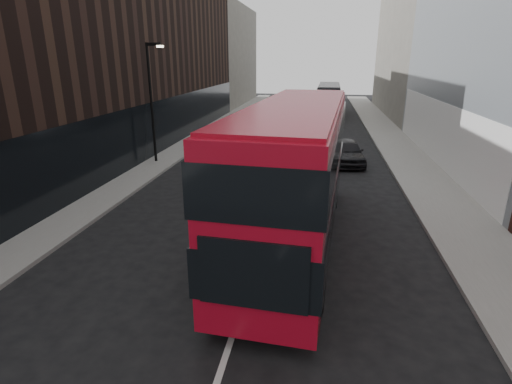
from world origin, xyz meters
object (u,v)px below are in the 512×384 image
at_px(red_bus, 295,169).
at_px(grey_bus, 329,98).
at_px(car_a, 347,152).
at_px(car_c, 324,124).
at_px(car_b, 322,137).
at_px(street_lamp, 152,95).

relative_size(red_bus, grey_bus, 1.16).
relative_size(car_a, car_c, 0.88).
height_order(grey_bus, car_c, grey_bus).
height_order(car_a, car_c, car_a).
xyz_separation_m(car_a, car_b, (-1.52, 5.08, -0.07)).
bearing_deg(red_bus, grey_bus, 91.62).
distance_m(grey_bus, car_c, 11.86).
bearing_deg(car_b, car_c, 82.06).
height_order(car_b, car_c, car_c).
height_order(street_lamp, car_a, street_lamp).
distance_m(car_a, car_b, 5.30).
bearing_deg(red_bus, street_lamp, 137.07).
bearing_deg(car_b, grey_bus, 81.62).
bearing_deg(car_a, car_c, 89.32).
bearing_deg(car_c, car_a, -84.27).
xyz_separation_m(red_bus, car_c, (1.09, 22.89, -2.00)).
xyz_separation_m(grey_bus, car_a, (0.94, -22.91, -1.07)).
bearing_deg(car_c, street_lamp, -130.03).
relative_size(street_lamp, red_bus, 0.57).
relative_size(red_bus, car_c, 2.43).
bearing_deg(street_lamp, car_a, 8.78).
height_order(grey_bus, car_a, grey_bus).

